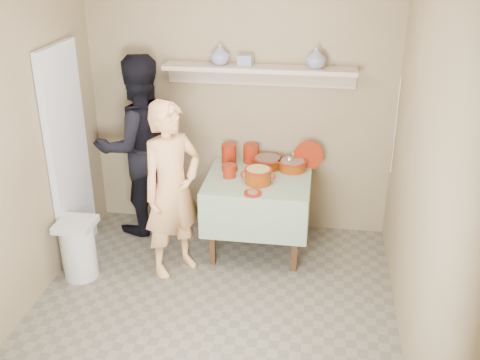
% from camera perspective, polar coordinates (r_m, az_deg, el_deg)
% --- Properties ---
extents(ground, '(3.50, 3.50, 0.00)m').
position_cam_1_polar(ground, '(4.62, -3.32, -14.56)').
color(ground, '#6C6555').
rests_on(ground, ground).
extents(tile_panel, '(0.06, 0.70, 2.00)m').
position_cam_1_polar(tile_panel, '(5.34, -17.02, 2.41)').
color(tile_panel, silver).
rests_on(tile_panel, ground).
extents(plate_stack_a, '(0.15, 0.15, 0.20)m').
position_cam_1_polar(plate_stack_a, '(5.53, -1.13, 2.67)').
color(plate_stack_a, maroon).
rests_on(plate_stack_a, serving_table).
extents(plate_stack_b, '(0.15, 0.15, 0.18)m').
position_cam_1_polar(plate_stack_b, '(5.55, 1.11, 2.70)').
color(plate_stack_b, maroon).
rests_on(plate_stack_b, serving_table).
extents(bowl_stack, '(0.12, 0.12, 0.12)m').
position_cam_1_polar(bowl_stack, '(5.23, -1.08, 0.92)').
color(bowl_stack, maroon).
rests_on(bowl_stack, serving_table).
extents(empty_bowl, '(0.16, 0.16, 0.05)m').
position_cam_1_polar(empty_bowl, '(5.38, -1.06, 1.19)').
color(empty_bowl, maroon).
rests_on(empty_bowl, serving_table).
extents(propped_lid, '(0.30, 0.13, 0.29)m').
position_cam_1_polar(propped_lid, '(5.46, 6.94, 2.48)').
color(propped_lid, maroon).
rests_on(propped_lid, serving_table).
extents(vase_right, '(0.21, 0.21, 0.19)m').
position_cam_1_polar(vase_right, '(5.25, 7.75, 12.23)').
color(vase_right, navy).
rests_on(vase_right, wall_shelf).
extents(vase_left, '(0.25, 0.25, 0.19)m').
position_cam_1_polar(vase_left, '(5.35, -2.04, 12.65)').
color(vase_left, navy).
rests_on(vase_left, wall_shelf).
extents(ceramic_box, '(0.15, 0.12, 0.10)m').
position_cam_1_polar(ceramic_box, '(5.32, 0.56, 12.06)').
color(ceramic_box, navy).
rests_on(ceramic_box, wall_shelf).
extents(person_cook, '(0.67, 0.70, 1.61)m').
position_cam_1_polar(person_cook, '(4.93, -6.90, -1.02)').
color(person_cook, '#EEA967').
rests_on(person_cook, ground).
extents(person_helper, '(1.12, 1.08, 1.83)m').
position_cam_1_polar(person_helper, '(5.66, -10.14, 3.40)').
color(person_helper, black).
rests_on(person_helper, ground).
extents(room_shell, '(3.04, 3.54, 2.62)m').
position_cam_1_polar(room_shell, '(3.82, -3.90, 4.58)').
color(room_shell, '#93805A').
rests_on(room_shell, ground).
extents(serving_table, '(0.97, 0.97, 0.76)m').
position_cam_1_polar(serving_table, '(5.32, 1.91, -0.76)').
color(serving_table, '#4C2D16').
rests_on(serving_table, ground).
extents(cazuela_meat_a, '(0.30, 0.30, 0.10)m').
position_cam_1_polar(cazuela_meat_a, '(5.46, 2.81, 1.91)').
color(cazuela_meat_a, '#672405').
rests_on(cazuela_meat_a, serving_table).
extents(cazuela_meat_b, '(0.28, 0.28, 0.10)m').
position_cam_1_polar(cazuela_meat_b, '(5.40, 5.33, 1.58)').
color(cazuela_meat_b, '#672405').
rests_on(cazuela_meat_b, serving_table).
extents(ladle, '(0.08, 0.26, 0.19)m').
position_cam_1_polar(ladle, '(5.38, 5.08, 2.11)').
color(ladle, silver).
rests_on(ladle, cazuela_meat_b).
extents(cazuela_rice, '(0.33, 0.25, 0.14)m').
position_cam_1_polar(cazuela_rice, '(5.09, 1.85, 0.55)').
color(cazuela_rice, '#672405').
rests_on(cazuela_rice, serving_table).
extents(front_plate, '(0.16, 0.16, 0.03)m').
position_cam_1_polar(front_plate, '(4.91, 1.30, -1.34)').
color(front_plate, maroon).
rests_on(front_plate, serving_table).
extents(wall_shelf, '(1.80, 0.25, 0.21)m').
position_cam_1_polar(wall_shelf, '(5.34, 2.00, 11.05)').
color(wall_shelf, '#C1A890').
rests_on(wall_shelf, room_shell).
extents(trash_bin, '(0.32, 0.32, 0.56)m').
position_cam_1_polar(trash_bin, '(5.23, -16.06, -6.72)').
color(trash_bin, silver).
rests_on(trash_bin, ground).
extents(electrical_cord, '(0.01, 0.05, 0.90)m').
position_cam_1_polar(electrical_cord, '(5.30, 15.53, 5.31)').
color(electrical_cord, silver).
rests_on(electrical_cord, wall_shelf).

